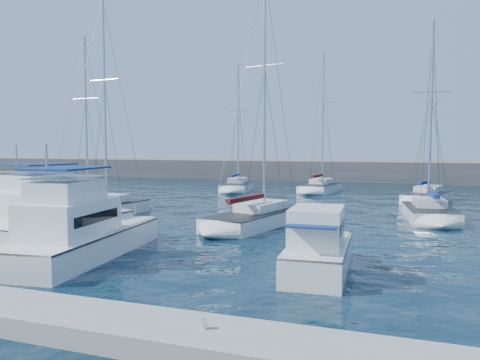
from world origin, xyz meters
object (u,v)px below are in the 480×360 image
(sailboat_mid_a, at_px, (83,201))
(sailboat_back_a, at_px, (237,186))
(sailboat_mid_b, at_px, (100,209))
(sailboat_back_c, at_px, (427,196))
(sailboat_mid_e, at_px, (430,213))
(sailboat_mid_d, at_px, (258,218))
(motor_yacht_stbd_outer, at_px, (318,251))
(sailboat_back_b, at_px, (320,187))
(motor_yacht_stbd_inner, at_px, (80,234))
(motor_yacht_port_inner, at_px, (51,219))

(sailboat_mid_a, height_order, sailboat_back_a, sailboat_back_a)
(sailboat_mid_b, bearing_deg, sailboat_back_c, 44.01)
(sailboat_back_a, bearing_deg, sailboat_mid_e, -49.22)
(sailboat_mid_d, distance_m, sailboat_back_a, 24.93)
(motor_yacht_stbd_outer, distance_m, sailboat_mid_b, 21.02)
(sailboat_back_a, height_order, sailboat_back_b, sailboat_back_b)
(sailboat_mid_e, relative_size, sailboat_back_a, 0.95)
(sailboat_mid_e, bearing_deg, sailboat_back_b, 113.99)
(motor_yacht_stbd_inner, relative_size, sailboat_mid_d, 0.59)
(motor_yacht_stbd_outer, bearing_deg, sailboat_back_a, 111.97)
(sailboat_back_b, xyz_separation_m, sailboat_back_c, (11.30, -6.70, -0.01))
(motor_yacht_stbd_outer, relative_size, sailboat_back_a, 0.39)
(motor_yacht_stbd_outer, height_order, sailboat_mid_d, sailboat_mid_d)
(sailboat_mid_a, relative_size, sailboat_back_a, 0.98)
(motor_yacht_stbd_outer, height_order, sailboat_back_b, sailboat_back_b)
(sailboat_mid_b, xyz_separation_m, sailboat_mid_d, (12.40, 0.07, -0.00))
(sailboat_mid_d, bearing_deg, sailboat_mid_b, -167.14)
(motor_yacht_port_inner, relative_size, sailboat_back_c, 0.59)
(motor_yacht_stbd_inner, relative_size, sailboat_back_a, 0.66)
(motor_yacht_stbd_inner, bearing_deg, sailboat_back_c, 54.80)
(motor_yacht_stbd_inner, relative_size, sailboat_back_b, 0.60)
(sailboat_mid_d, height_order, sailboat_back_a, sailboat_mid_d)
(motor_yacht_stbd_inner, distance_m, sailboat_mid_e, 23.83)
(motor_yacht_stbd_inner, relative_size, sailboat_mid_a, 0.67)
(sailboat_back_a, distance_m, sailboat_back_b, 9.78)
(sailboat_mid_b, relative_size, sailboat_back_a, 1.08)
(sailboat_mid_d, bearing_deg, motor_yacht_port_inner, -127.68)
(motor_yacht_stbd_inner, height_order, sailboat_back_c, sailboat_back_c)
(sailboat_mid_b, distance_m, sailboat_back_a, 23.16)
(motor_yacht_port_inner, xyz_separation_m, motor_yacht_stbd_inner, (4.66, -3.36, 0.00))
(sailboat_mid_a, relative_size, sailboat_back_c, 0.99)
(sailboat_mid_b, height_order, sailboat_mid_e, sailboat_mid_b)
(sailboat_mid_b, bearing_deg, motor_yacht_stbd_outer, -23.30)
(motor_yacht_stbd_inner, height_order, sailboat_back_a, sailboat_back_a)
(motor_yacht_stbd_outer, relative_size, sailboat_back_b, 0.36)
(sailboat_mid_d, bearing_deg, sailboat_mid_e, 42.43)
(sailboat_back_b, distance_m, sailboat_back_c, 13.14)
(sailboat_mid_a, bearing_deg, sailboat_back_c, 28.75)
(motor_yacht_stbd_outer, bearing_deg, sailboat_mid_b, 147.25)
(sailboat_mid_d, bearing_deg, motor_yacht_stbd_inner, -101.38)
(sailboat_mid_d, relative_size, sailboat_back_a, 1.11)
(sailboat_mid_b, relative_size, sailboat_mid_e, 1.13)
(sailboat_back_b, height_order, sailboat_back_c, sailboat_back_b)
(motor_yacht_stbd_outer, xyz_separation_m, sailboat_mid_b, (-18.27, 10.39, -0.40))
(sailboat_mid_a, relative_size, sailboat_mid_d, 0.88)
(motor_yacht_stbd_inner, bearing_deg, sailboat_mid_b, 116.14)
(motor_yacht_port_inner, xyz_separation_m, sailboat_mid_a, (-7.20, 11.96, -0.59))
(sailboat_mid_a, xyz_separation_m, sailboat_mid_b, (4.55, -3.90, -0.00))
(motor_yacht_port_inner, relative_size, motor_yacht_stbd_outer, 1.49)
(sailboat_mid_e, relative_size, sailboat_back_c, 0.96)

